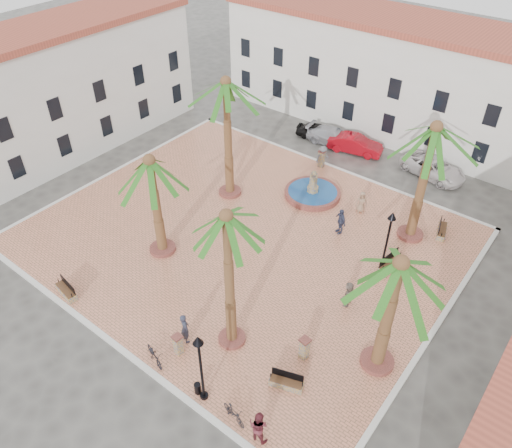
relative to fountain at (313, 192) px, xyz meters
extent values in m
plane|color=#56544F|center=(-1.06, -6.61, -0.43)|extent=(120.00, 120.00, 0.00)
cube|color=tan|center=(-1.06, -6.61, -0.36)|extent=(26.00, 22.00, 0.15)
cube|color=silver|center=(-1.06, 4.39, -0.35)|extent=(26.30, 0.30, 0.16)
cube|color=silver|center=(-1.06, -17.61, -0.35)|extent=(26.30, 0.30, 0.16)
cube|color=silver|center=(11.94, -6.61, -0.35)|extent=(0.30, 22.30, 0.16)
cube|color=silver|center=(-14.06, -6.61, -0.35)|extent=(0.30, 22.30, 0.16)
cube|color=white|center=(-1.06, 13.39, 4.07)|extent=(30.00, 7.00, 9.00)
cube|color=#AD4734|center=(-1.06, 13.39, 8.82)|extent=(30.40, 7.40, 0.50)
cube|color=black|center=(-14.18, 9.91, 1.77)|extent=(1.00, 0.12, 1.60)
cube|color=black|center=(-10.43, 9.91, 1.77)|extent=(1.00, 0.12, 1.60)
cube|color=black|center=(-6.68, 9.91, 1.77)|extent=(1.00, 0.12, 1.60)
cube|color=black|center=(-2.93, 9.91, 1.77)|extent=(1.00, 0.12, 1.60)
cube|color=black|center=(0.82, 9.91, 1.77)|extent=(1.00, 0.12, 1.60)
cube|color=black|center=(4.57, 9.91, 1.77)|extent=(1.00, 0.12, 1.60)
cube|color=black|center=(8.32, 9.91, 1.77)|extent=(1.00, 0.12, 1.60)
cube|color=black|center=(-14.18, 9.91, 4.77)|extent=(1.00, 0.12, 1.60)
cube|color=black|center=(-10.43, 9.91, 4.77)|extent=(1.00, 0.12, 1.60)
cube|color=black|center=(-6.68, 9.91, 4.77)|extent=(1.00, 0.12, 1.60)
cube|color=black|center=(-2.93, 9.91, 4.77)|extent=(1.00, 0.12, 1.60)
cube|color=black|center=(0.82, 9.91, 4.77)|extent=(1.00, 0.12, 1.60)
cube|color=black|center=(4.57, 9.91, 4.77)|extent=(1.00, 0.12, 1.60)
cube|color=black|center=(8.32, 9.91, 4.77)|extent=(1.00, 0.12, 1.60)
cube|color=black|center=(15.48, -12.38, 1.77)|extent=(0.12, 1.00, 1.60)
cube|color=black|center=(15.48, -8.67, 1.77)|extent=(0.12, 1.00, 1.60)
cube|color=black|center=(15.48, -12.38, 4.77)|extent=(0.12, 1.00, 1.60)
cube|color=white|center=(-20.06, -6.61, 4.32)|extent=(6.00, 24.00, 9.50)
cube|color=#AD4734|center=(-20.06, -6.61, 9.32)|extent=(6.40, 24.40, 0.50)
cube|color=black|center=(-17.08, -12.61, 1.77)|extent=(0.12, 1.00, 1.60)
cube|color=black|center=(-17.08, -8.61, 1.77)|extent=(0.12, 1.00, 1.60)
cube|color=black|center=(-17.08, -4.61, 1.77)|extent=(0.12, 1.00, 1.60)
cube|color=black|center=(-17.08, -0.61, 1.77)|extent=(0.12, 1.00, 1.60)
cube|color=black|center=(-17.08, 3.39, 1.77)|extent=(0.12, 1.00, 1.60)
cube|color=black|center=(-17.08, -12.61, 4.77)|extent=(0.12, 1.00, 1.60)
cube|color=black|center=(-17.08, -8.61, 4.77)|extent=(0.12, 1.00, 1.60)
cube|color=black|center=(-17.08, -4.61, 4.77)|extent=(0.12, 1.00, 1.60)
cube|color=black|center=(-17.08, -0.61, 4.77)|extent=(0.12, 1.00, 1.60)
cube|color=black|center=(-17.08, 3.39, 4.77)|extent=(0.12, 1.00, 1.60)
cylinder|color=brown|center=(0.00, 0.00, -0.09)|extent=(4.06, 4.06, 0.39)
cylinder|color=#194C8C|center=(0.00, 0.00, 0.08)|extent=(3.57, 3.57, 0.06)
cylinder|color=#8D7B5C|center=(0.00, 0.00, 0.10)|extent=(0.87, 0.87, 0.77)
cylinder|color=#8D7B5C|center=(0.00, 0.00, 0.87)|extent=(0.58, 0.58, 1.16)
sphere|color=#8D7B5C|center=(0.00, 0.00, 1.60)|extent=(0.42, 0.42, 0.42)
cylinder|color=brown|center=(-4.94, -3.45, -0.16)|extent=(1.64, 1.64, 0.25)
cylinder|color=brown|center=(-4.94, -3.45, 4.12)|extent=(0.53, 0.53, 8.31)
sphere|color=brown|center=(-4.94, -3.45, 8.28)|extent=(0.72, 0.72, 0.72)
cylinder|color=brown|center=(-4.23, -10.90, -0.16)|extent=(1.65, 1.65, 0.25)
cylinder|color=brown|center=(-4.23, -10.90, 3.16)|extent=(0.53, 0.53, 6.39)
sphere|color=brown|center=(-4.23, -10.90, 6.35)|extent=(0.72, 0.72, 0.72)
cylinder|color=brown|center=(3.82, -13.63, -0.18)|extent=(1.44, 1.44, 0.22)
cylinder|color=brown|center=(3.82, -13.63, 3.93)|extent=(0.47, 0.47, 8.00)
sphere|color=brown|center=(3.82, -13.63, 7.94)|extent=(0.63, 0.63, 0.63)
cylinder|color=brown|center=(10.49, -10.26, -0.16)|extent=(1.69, 1.69, 0.25)
cylinder|color=brown|center=(10.49, -10.26, 3.26)|extent=(0.55, 0.55, 6.58)
sphere|color=brown|center=(10.49, -10.26, 6.55)|extent=(0.74, 0.74, 0.74)
cylinder|color=brown|center=(7.55, 0.12, -0.16)|extent=(1.68, 1.68, 0.25)
cylinder|color=brown|center=(7.55, 0.12, 3.81)|extent=(0.55, 0.55, 7.68)
sphere|color=brown|center=(7.55, 0.12, 7.65)|extent=(0.74, 0.74, 0.74)
cube|color=#8D7B5C|center=(-5.76, -17.01, -0.09)|extent=(1.78, 0.77, 0.38)
cube|color=#56351E|center=(-5.76, -17.01, 0.13)|extent=(1.67, 0.71, 0.06)
cube|color=black|center=(-5.73, -16.80, 0.38)|extent=(1.61, 0.29, 0.48)
cylinder|color=black|center=(-6.57, -16.89, 0.24)|extent=(0.05, 0.05, 0.29)
cylinder|color=black|center=(-4.96, -17.13, 0.24)|extent=(0.05, 0.05, 0.29)
cube|color=#8D7B5C|center=(7.68, -14.16, -0.10)|extent=(1.74, 1.03, 0.37)
cube|color=#56351E|center=(7.68, -14.16, 0.11)|extent=(1.63, 0.95, 0.06)
cube|color=black|center=(7.62, -13.97, 0.36)|extent=(1.50, 0.56, 0.46)
cylinder|color=black|center=(6.94, -14.42, 0.22)|extent=(0.05, 0.05, 0.28)
cylinder|color=black|center=(8.42, -13.90, 0.22)|extent=(0.05, 0.05, 0.28)
cube|color=#8D7B5C|center=(7.96, -3.55, -0.07)|extent=(0.89, 2.01, 0.43)
cube|color=#56351E|center=(7.96, -3.55, 0.18)|extent=(0.82, 1.90, 0.06)
cube|color=black|center=(7.72, -3.51, 0.47)|extent=(0.34, 1.82, 0.54)
cylinder|color=black|center=(7.81, -4.46, 0.31)|extent=(0.05, 0.05, 0.32)
cylinder|color=black|center=(8.10, -2.64, 0.31)|extent=(0.05, 0.05, 0.32)
cube|color=#8D7B5C|center=(9.12, 1.56, -0.09)|extent=(0.98, 1.80, 0.38)
cube|color=#56351E|center=(9.12, 1.56, 0.13)|extent=(0.91, 1.69, 0.06)
cube|color=black|center=(8.92, 1.50, 0.38)|extent=(0.49, 1.57, 0.48)
cylinder|color=black|center=(9.34, 0.78, 0.24)|extent=(0.05, 0.05, 0.29)
cylinder|color=black|center=(8.90, 2.34, 0.24)|extent=(0.05, 0.05, 0.29)
cylinder|color=black|center=(4.97, -17.01, -0.20)|extent=(0.39, 0.39, 0.18)
cylinder|color=black|center=(4.97, -17.01, 1.80)|extent=(0.13, 0.13, 3.95)
cone|color=black|center=(4.97, -17.01, 3.94)|extent=(0.48, 0.48, 0.44)
sphere|color=beige|center=(4.97, -17.01, 3.77)|extent=(0.26, 0.26, 0.26)
cylinder|color=black|center=(7.59, -4.11, -0.20)|extent=(0.40, 0.40, 0.18)
cylinder|color=black|center=(7.59, -4.11, 1.80)|extent=(0.13, 0.13, 3.96)
cone|color=black|center=(7.59, -4.11, 3.95)|extent=(0.48, 0.48, 0.44)
sphere|color=beige|center=(7.59, -4.11, 3.78)|extent=(0.26, 0.26, 0.26)
cube|color=#8D7B5C|center=(2.24, -15.93, 0.32)|extent=(0.41, 0.41, 1.20)
cube|color=brown|center=(2.24, -15.93, 0.97)|extent=(0.51, 0.51, 0.09)
cube|color=#8D7B5C|center=(-1.66, 3.79, 0.37)|extent=(0.43, 0.43, 1.31)
cube|color=brown|center=(-1.66, 3.79, 1.08)|extent=(0.53, 0.53, 0.10)
cube|color=#8D7B5C|center=(7.40, -12.23, 0.36)|extent=(0.45, 0.45, 1.28)
cube|color=brown|center=(7.40, -12.23, 1.05)|extent=(0.57, 0.57, 0.10)
cylinder|color=black|center=(4.56, -17.01, 0.03)|extent=(0.32, 0.32, 0.63)
imported|color=#2B2F42|center=(1.96, -15.12, 0.66)|extent=(0.82, 0.70, 1.90)
imported|color=black|center=(1.63, -17.01, 0.16)|extent=(1.79, 1.10, 0.89)
imported|color=maroon|center=(8.20, -17.01, 0.64)|extent=(0.97, 0.80, 1.85)
imported|color=black|center=(6.81, -17.01, 0.16)|extent=(1.55, 0.73, 0.90)
imported|color=#9B785C|center=(3.70, 0.45, 0.52)|extent=(0.93, 0.87, 1.60)
imported|color=#353C58|center=(3.71, -2.45, 0.65)|extent=(1.18, 0.95, 1.88)
imported|color=#58585D|center=(-1.58, 3.79, 0.62)|extent=(1.06, 1.34, 1.82)
imported|color=slate|center=(7.32, -7.71, 0.53)|extent=(0.68, 1.56, 1.62)
imported|color=black|center=(-4.54, 7.82, 0.20)|extent=(3.98, 2.47, 1.26)
imported|color=#A70814|center=(-0.76, 7.63, 0.30)|extent=(4.69, 2.52, 1.47)
imported|color=silver|center=(-2.84, 7.71, 0.26)|extent=(4.97, 2.44, 1.39)
imported|color=silver|center=(5.73, 8.14, 0.27)|extent=(5.48, 3.37, 1.42)
camera|label=1|loc=(15.09, -26.00, 20.80)|focal=35.00mm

